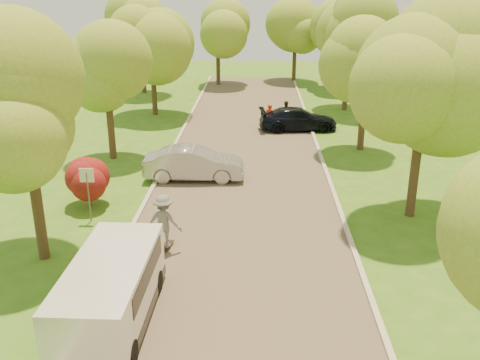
# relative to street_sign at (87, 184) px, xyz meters

# --- Properties ---
(ground) EXTENTS (100.00, 100.00, 0.00)m
(ground) POSITION_rel_street_sign_xyz_m (5.80, -4.00, -1.56)
(ground) COLOR #306518
(ground) RESTS_ON ground
(road) EXTENTS (8.00, 60.00, 0.01)m
(road) POSITION_rel_street_sign_xyz_m (5.80, 4.00, -1.56)
(road) COLOR #4C4438
(road) RESTS_ON ground
(curb_left) EXTENTS (0.18, 60.00, 0.12)m
(curb_left) POSITION_rel_street_sign_xyz_m (1.75, 4.00, -1.50)
(curb_left) COLOR #B2AD9E
(curb_left) RESTS_ON ground
(curb_right) EXTENTS (0.18, 60.00, 0.12)m
(curb_right) POSITION_rel_street_sign_xyz_m (9.85, 4.00, -1.50)
(curb_right) COLOR #B2AD9E
(curb_right) RESTS_ON ground
(street_sign) EXTENTS (0.55, 0.06, 2.17)m
(street_sign) POSITION_rel_street_sign_xyz_m (0.00, 0.00, 0.00)
(street_sign) COLOR #59595E
(street_sign) RESTS_ON ground
(red_shrub) EXTENTS (1.70, 1.70, 1.95)m
(red_shrub) POSITION_rel_street_sign_xyz_m (-0.50, 1.50, -0.47)
(red_shrub) COLOR #382619
(red_shrub) RESTS_ON ground
(tree_l_mida) EXTENTS (4.71, 4.60, 7.39)m
(tree_l_mida) POSITION_rel_street_sign_xyz_m (-0.50, -3.00, 3.61)
(tree_l_mida) COLOR #382619
(tree_l_mida) RESTS_ON ground
(tree_l_midb) EXTENTS (4.30, 4.20, 6.62)m
(tree_l_midb) POSITION_rel_street_sign_xyz_m (-1.01, 8.00, 3.02)
(tree_l_midb) COLOR #382619
(tree_l_midb) RESTS_ON ground
(tree_l_far) EXTENTS (4.92, 4.80, 7.79)m
(tree_l_far) POSITION_rel_street_sign_xyz_m (-0.59, 18.00, 3.90)
(tree_l_far) COLOR #382619
(tree_l_far) RESTS_ON ground
(tree_r_mida) EXTENTS (5.13, 5.00, 7.95)m
(tree_r_mida) POSITION_rel_street_sign_xyz_m (12.82, 1.00, 3.97)
(tree_r_mida) COLOR #382619
(tree_r_mida) RESTS_ON ground
(tree_r_midb) EXTENTS (4.51, 4.40, 7.01)m
(tree_r_midb) POSITION_rel_street_sign_xyz_m (12.40, 10.00, 3.32)
(tree_r_midb) COLOR #382619
(tree_r_midb) RESTS_ON ground
(tree_r_far) EXTENTS (5.33, 5.20, 8.34)m
(tree_r_far) POSITION_rel_street_sign_xyz_m (13.03, 20.00, 4.27)
(tree_r_far) COLOR #382619
(tree_r_far) RESTS_ON ground
(tree_bg_a) EXTENTS (5.12, 5.00, 7.72)m
(tree_bg_a) POSITION_rel_street_sign_xyz_m (-2.98, 26.00, 3.75)
(tree_bg_a) COLOR #382619
(tree_bg_a) RESTS_ON ground
(tree_bg_b) EXTENTS (5.12, 5.00, 7.95)m
(tree_bg_b) POSITION_rel_street_sign_xyz_m (14.02, 28.00, 3.97)
(tree_bg_b) COLOR #382619
(tree_bg_b) RESTS_ON ground
(tree_bg_c) EXTENTS (4.92, 4.80, 7.33)m
(tree_bg_c) POSITION_rel_street_sign_xyz_m (3.01, 30.00, 3.46)
(tree_bg_c) COLOR #382619
(tree_bg_c) RESTS_ON ground
(tree_bg_d) EXTENTS (5.12, 5.00, 7.72)m
(tree_bg_d) POSITION_rel_street_sign_xyz_m (10.02, 32.00, 3.75)
(tree_bg_d) COLOR #382619
(tree_bg_d) RESTS_ON ground
(minivan) EXTENTS (2.06, 5.09, 1.88)m
(minivan) POSITION_rel_street_sign_xyz_m (2.60, -6.58, -0.57)
(minivan) COLOR white
(minivan) RESTS_ON ground
(silver_sedan) EXTENTS (4.71, 1.72, 1.54)m
(silver_sedan) POSITION_rel_street_sign_xyz_m (3.50, 4.90, -0.79)
(silver_sedan) COLOR #A0A0A5
(silver_sedan) RESTS_ON ground
(dark_sedan) EXTENTS (5.05, 2.47, 1.41)m
(dark_sedan) POSITION_rel_street_sign_xyz_m (8.99, 14.11, -0.86)
(dark_sedan) COLOR black
(dark_sedan) RESTS_ON ground
(longboard) EXTENTS (0.49, 1.02, 0.11)m
(longboard) POSITION_rel_street_sign_xyz_m (3.30, -2.25, -1.46)
(longboard) COLOR black
(longboard) RESTS_ON ground
(skateboarder) EXTENTS (1.37, 0.98, 1.91)m
(skateboarder) POSITION_rel_street_sign_xyz_m (3.30, -2.25, -0.48)
(skateboarder) COLOR slate
(skateboarder) RESTS_ON longboard
(person_striped) EXTENTS (0.61, 0.41, 1.62)m
(person_striped) POSITION_rel_street_sign_xyz_m (7.19, 14.21, -0.75)
(person_striped) COLOR red
(person_striped) RESTS_ON ground
(person_olive) EXTENTS (0.83, 0.69, 1.52)m
(person_olive) POSITION_rel_street_sign_xyz_m (8.27, 15.70, -0.80)
(person_olive) COLOR #30321E
(person_olive) RESTS_ON ground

